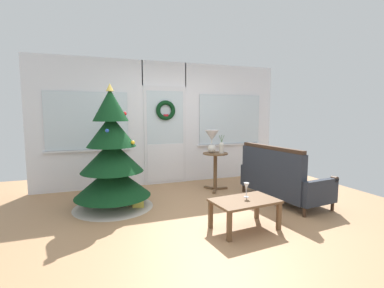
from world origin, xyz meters
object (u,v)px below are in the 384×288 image
(christmas_tree, at_px, (112,162))
(flower_vase, at_px, (222,147))
(settee_sofa, at_px, (279,180))
(table_lamp, at_px, (212,138))
(gift_box, at_px, (137,203))
(side_table, at_px, (215,164))
(coffee_table, at_px, (245,204))
(wine_glass, at_px, (246,187))

(christmas_tree, xyz_separation_m, flower_vase, (2.04, 0.27, 0.12))
(settee_sofa, relative_size, table_lamp, 3.71)
(table_lamp, relative_size, gift_box, 2.53)
(settee_sofa, bearing_deg, table_lamp, 127.30)
(gift_box, bearing_deg, christmas_tree, 151.92)
(side_table, bearing_deg, gift_box, -161.87)
(coffee_table, relative_size, gift_box, 5.12)
(christmas_tree, height_order, table_lamp, christmas_tree)
(table_lamp, bearing_deg, christmas_tree, -168.80)
(flower_vase, xyz_separation_m, gift_box, (-1.69, -0.46, -0.76))
(settee_sofa, height_order, table_lamp, table_lamp)
(settee_sofa, distance_m, coffee_table, 1.39)
(christmas_tree, distance_m, gift_box, 0.76)
(side_table, bearing_deg, settee_sofa, -53.79)
(christmas_tree, bearing_deg, flower_vase, 7.61)
(christmas_tree, relative_size, table_lamp, 4.43)
(side_table, relative_size, coffee_table, 0.83)
(flower_vase, relative_size, gift_box, 2.02)
(flower_vase, bearing_deg, side_table, 149.04)
(side_table, bearing_deg, coffee_table, -102.98)
(table_lamp, height_order, wine_glass, table_lamp)
(coffee_table, bearing_deg, wine_glass, 50.74)
(christmas_tree, xyz_separation_m, side_table, (1.94, 0.33, -0.22))
(table_lamp, relative_size, flower_vase, 1.26)
(wine_glass, bearing_deg, coffee_table, -129.26)
(christmas_tree, relative_size, wine_glass, 10.00)
(side_table, relative_size, flower_vase, 2.10)
(christmas_tree, distance_m, flower_vase, 2.06)
(table_lamp, height_order, coffee_table, table_lamp)
(christmas_tree, distance_m, coffee_table, 2.15)
(side_table, xyz_separation_m, table_lamp, (-0.06, 0.04, 0.50))
(christmas_tree, height_order, coffee_table, christmas_tree)
(settee_sofa, height_order, side_table, settee_sofa)
(christmas_tree, height_order, flower_vase, christmas_tree)
(coffee_table, bearing_deg, gift_box, 132.81)
(christmas_tree, bearing_deg, gift_box, -28.08)
(side_table, distance_m, coffee_table, 1.85)
(flower_vase, relative_size, wine_glass, 1.79)
(flower_vase, height_order, wine_glass, flower_vase)
(christmas_tree, bearing_deg, side_table, 9.72)
(wine_glass, bearing_deg, flower_vase, 75.11)
(side_table, relative_size, gift_box, 4.23)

